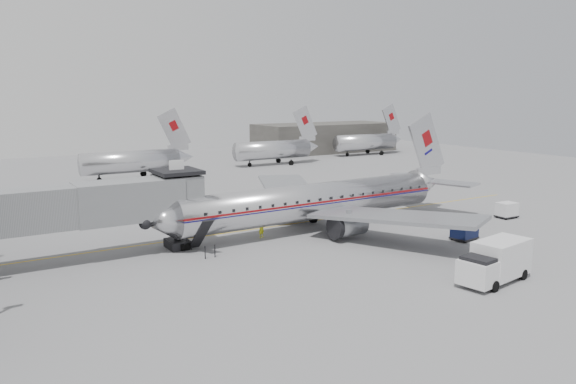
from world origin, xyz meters
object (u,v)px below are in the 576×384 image
Objects in this scene: airliner at (319,201)px; baggage_cart_white at (507,210)px; baggage_cart_navy at (464,230)px; service_van at (495,261)px; ramp_worker at (262,228)px.

airliner is 19.81m from baggage_cart_white.
baggage_cart_navy reaches higher than baggage_cart_white.
ramp_worker is at bearing 103.67° from service_van.
airliner reaches higher than ramp_worker.
airliner is 6.25m from ramp_worker.
service_van is 2.60× the size of baggage_cart_navy.
airliner is 16.21× the size of baggage_cart_white.
service_van reaches higher than ramp_worker.
baggage_cart_white is 1.15× the size of ramp_worker.
service_van is at bearing -96.08° from ramp_worker.
airliner is 18.42m from service_van.
baggage_cart_navy is 1.14× the size of baggage_cart_white.
baggage_cart_white is at bearing -19.91° from airliner.
service_van is 19.79m from ramp_worker.
baggage_cart_navy is (8.36, -9.79, -1.75)m from airliner.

